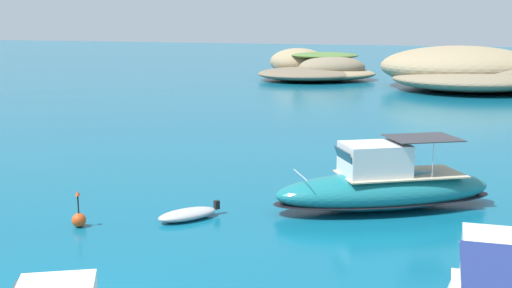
{
  "coord_description": "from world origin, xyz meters",
  "views": [
    {
      "loc": [
        11.35,
        -13.69,
        8.06
      ],
      "look_at": [
        0.78,
        13.39,
        2.48
      ],
      "focal_mm": 45.42,
      "sensor_mm": 36.0,
      "label": 1
    }
  ],
  "objects_px": {
    "islet_large": "(506,72)",
    "dinghy_tender": "(188,214)",
    "islet_small": "(313,68)",
    "motorboat_teal": "(383,187)",
    "channel_buoy": "(79,219)"
  },
  "relations": [
    {
      "from": "islet_large",
      "to": "dinghy_tender",
      "type": "height_order",
      "value": "islet_large"
    },
    {
      "from": "islet_large",
      "to": "dinghy_tender",
      "type": "bearing_deg",
      "value": -101.03
    },
    {
      "from": "islet_small",
      "to": "dinghy_tender",
      "type": "relative_size",
      "value": 8.11
    },
    {
      "from": "islet_large",
      "to": "motorboat_teal",
      "type": "xyz_separation_m",
      "value": [
        -4.38,
        -54.82,
        -1.05
      ]
    },
    {
      "from": "islet_large",
      "to": "channel_buoy",
      "type": "xyz_separation_m",
      "value": [
        -15.13,
        -61.7,
        -1.69
      ]
    },
    {
      "from": "islet_small",
      "to": "channel_buoy",
      "type": "distance_m",
      "value": 68.21
    },
    {
      "from": "channel_buoy",
      "to": "islet_large",
      "type": "bearing_deg",
      "value": 76.23
    },
    {
      "from": "islet_large",
      "to": "motorboat_teal",
      "type": "height_order",
      "value": "islet_large"
    },
    {
      "from": "islet_small",
      "to": "channel_buoy",
      "type": "relative_size",
      "value": 15.14
    },
    {
      "from": "islet_small",
      "to": "dinghy_tender",
      "type": "bearing_deg",
      "value": -78.0
    },
    {
      "from": "islet_small",
      "to": "motorboat_teal",
      "type": "bearing_deg",
      "value": -70.88
    },
    {
      "from": "islet_large",
      "to": "islet_small",
      "type": "xyz_separation_m",
      "value": [
        -25.37,
        5.73,
        -0.57
      ]
    },
    {
      "from": "motorboat_teal",
      "to": "dinghy_tender",
      "type": "relative_size",
      "value": 3.57
    },
    {
      "from": "motorboat_teal",
      "to": "islet_large",
      "type": "bearing_deg",
      "value": 85.43
    },
    {
      "from": "islet_small",
      "to": "channel_buoy",
      "type": "xyz_separation_m",
      "value": [
        10.25,
        -67.43,
        -1.12
      ]
    }
  ]
}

